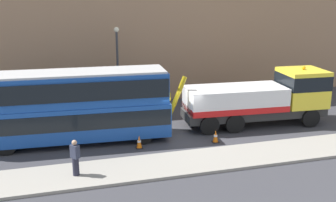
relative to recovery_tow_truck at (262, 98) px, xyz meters
The scene contains 8 objects.
ground_plane 5.90m from the recovery_tow_truck, behind, with size 120.00×120.00×0.00m, color #38383D.
near_kerb 7.44m from the recovery_tow_truck, 140.92° to the right, with size 60.00×2.80×0.15m, color gray.
recovery_tow_truck is the anchor object (origin of this frame).
double_decker_bus 11.77m from the recovery_tow_truck, behind, with size 11.15×3.20×4.06m.
pedestrian_onlooker 12.73m from the recovery_tow_truck, 158.61° to the right, with size 0.45×0.48×1.71m.
traffic_cone_near_bus 8.61m from the recovery_tow_truck, 167.46° to the right, with size 0.36×0.36×0.72m.
traffic_cone_midway 4.74m from the recovery_tow_truck, 151.32° to the right, with size 0.36×0.36×0.72m.
street_lamp 10.14m from the recovery_tow_truck, 144.23° to the left, with size 0.36×0.36×5.83m.
Camera 1 is at (-6.97, -22.24, 8.52)m, focal length 44.52 mm.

